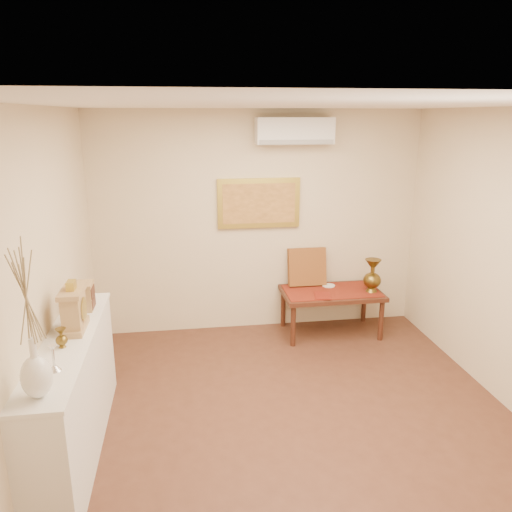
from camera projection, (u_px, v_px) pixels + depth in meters
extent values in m
plane|color=#573122|center=(298.00, 428.00, 4.34)|extent=(4.50, 4.50, 0.00)
plane|color=white|center=(306.00, 104.00, 3.60)|extent=(4.50, 4.50, 0.00)
cube|color=beige|center=(258.00, 223.00, 6.11)|extent=(4.00, 0.02, 2.70)
cube|color=beige|center=(446.00, 477.00, 1.83)|extent=(4.00, 0.02, 2.70)
cube|color=beige|center=(38.00, 294.00, 3.68)|extent=(0.02, 4.50, 2.70)
cube|color=maroon|center=(332.00, 291.00, 6.10)|extent=(1.14, 0.59, 0.01)
cylinder|color=white|center=(329.00, 286.00, 6.25)|extent=(0.16, 0.16, 0.01)
cube|color=#64160D|center=(323.00, 296.00, 5.90)|extent=(0.23, 0.28, 0.01)
cube|color=#5D1E12|center=(307.00, 267.00, 6.24)|extent=(0.47, 0.20, 0.48)
cube|color=white|center=(74.00, 397.00, 3.95)|extent=(0.35, 2.00, 0.95)
cube|color=white|center=(68.00, 340.00, 3.81)|extent=(0.37, 2.02, 0.03)
cube|color=tan|center=(76.00, 327.00, 3.96)|extent=(0.16, 0.36, 0.05)
cube|color=tan|center=(74.00, 309.00, 3.92)|extent=(0.14, 0.30, 0.25)
cylinder|color=beige|center=(84.00, 309.00, 3.93)|extent=(0.01, 0.17, 0.17)
cylinder|color=#B29D39|center=(84.00, 309.00, 3.93)|extent=(0.01, 0.19, 0.19)
cube|color=tan|center=(72.00, 292.00, 3.88)|extent=(0.17, 0.34, 0.04)
cube|color=#B29D39|center=(71.00, 285.00, 3.86)|extent=(0.06, 0.11, 0.07)
cube|color=tan|center=(84.00, 297.00, 4.36)|extent=(0.15, 0.20, 0.22)
cube|color=#442014|center=(94.00, 302.00, 4.38)|extent=(0.01, 0.17, 0.09)
cube|color=#442014|center=(93.00, 292.00, 4.35)|extent=(0.01, 0.17, 0.09)
cube|color=tan|center=(83.00, 284.00, 4.32)|extent=(0.16, 0.21, 0.02)
cube|color=#442014|center=(331.00, 293.00, 6.10)|extent=(1.20, 0.70, 0.05)
cylinder|color=#442014|center=(293.00, 326.00, 5.83)|extent=(0.06, 0.06, 0.50)
cylinder|color=#442014|center=(381.00, 321.00, 5.98)|extent=(0.06, 0.06, 0.50)
cylinder|color=#442014|center=(283.00, 308.00, 6.38)|extent=(0.06, 0.06, 0.50)
cylinder|color=#442014|center=(364.00, 303.00, 6.53)|extent=(0.06, 0.06, 0.50)
cube|color=#B29D39|center=(259.00, 203.00, 6.02)|extent=(1.00, 0.05, 0.60)
cube|color=#C38C44|center=(259.00, 204.00, 5.99)|extent=(0.88, 0.01, 0.48)
cube|color=silver|center=(295.00, 131.00, 5.74)|extent=(0.90, 0.24, 0.30)
cube|color=gray|center=(297.00, 142.00, 5.66)|extent=(0.86, 0.02, 0.05)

